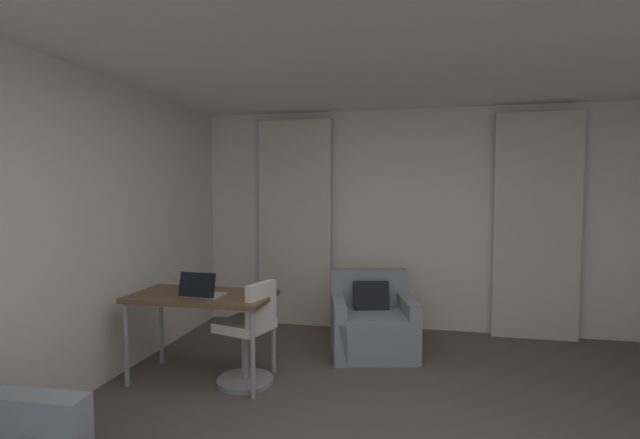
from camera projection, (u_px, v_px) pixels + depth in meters
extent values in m
cube|color=silver|center=(409.00, 220.00, 5.42)|extent=(5.12, 0.06, 2.60)
cube|color=silver|center=(9.00, 242.00, 2.98)|extent=(0.06, 6.12, 2.60)
cube|color=white|center=(404.00, 0.00, 2.39)|extent=(5.12, 6.12, 0.06)
cube|color=beige|center=(295.00, 223.00, 5.58)|extent=(0.90, 0.06, 2.50)
cube|color=beige|center=(536.00, 227.00, 5.02)|extent=(0.90, 0.06, 2.50)
cube|color=gray|center=(372.00, 332.00, 4.61)|extent=(0.97, 0.94, 0.43)
cube|color=gray|center=(369.00, 287.00, 4.90)|extent=(0.82, 0.32, 0.37)
cube|color=gray|center=(407.00, 325.00, 4.61)|extent=(0.29, 0.78, 0.57)
cube|color=gray|center=(338.00, 326.00, 4.59)|extent=(0.29, 0.78, 0.57)
cube|color=black|center=(371.00, 299.00, 4.70)|extent=(0.40, 0.28, 0.37)
cube|color=brown|center=(202.00, 296.00, 3.94)|extent=(1.21, 0.64, 0.04)
cylinder|color=#99999E|center=(161.00, 326.00, 4.34)|extent=(0.04, 0.04, 0.71)
cylinder|color=#99999E|center=(274.00, 334.00, 4.11)|extent=(0.04, 0.04, 0.71)
cylinder|color=#99999E|center=(126.00, 345.00, 3.81)|extent=(0.04, 0.04, 0.71)
cylinder|color=#99999E|center=(253.00, 354.00, 3.58)|extent=(0.04, 0.04, 0.71)
cylinder|color=gray|center=(245.00, 356.00, 3.88)|extent=(0.06, 0.06, 0.46)
cylinder|color=gray|center=(245.00, 381.00, 3.89)|extent=(0.48, 0.48, 0.04)
cube|color=silver|center=(245.00, 325.00, 3.87)|extent=(0.50, 0.50, 0.08)
cube|color=silver|center=(261.00, 303.00, 3.77)|extent=(0.16, 0.36, 0.34)
cube|color=#ADADB2|center=(204.00, 295.00, 3.86)|extent=(0.33, 0.24, 0.02)
cube|color=black|center=(197.00, 285.00, 3.75)|extent=(0.32, 0.07, 0.20)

